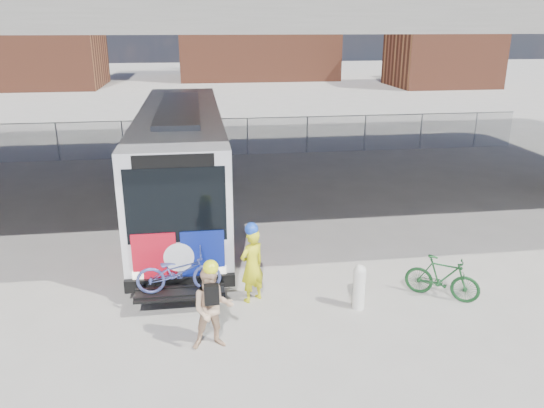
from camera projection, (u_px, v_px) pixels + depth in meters
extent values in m
plane|color=#9E9991|center=(254.00, 253.00, 15.07)|extent=(160.00, 160.00, 0.00)
cube|color=silver|center=(182.00, 158.00, 17.57)|extent=(2.55, 12.00, 3.20)
cube|color=black|center=(181.00, 136.00, 17.83)|extent=(2.61, 11.00, 1.28)
cube|color=black|center=(176.00, 205.00, 11.87)|extent=(2.24, 0.12, 1.76)
cube|color=black|center=(173.00, 161.00, 11.54)|extent=(1.78, 0.12, 0.30)
cube|color=black|center=(180.00, 282.00, 12.38)|extent=(2.55, 0.20, 0.30)
cube|color=red|center=(155.00, 258.00, 12.12)|extent=(1.00, 0.08, 1.20)
cube|color=navy|center=(203.00, 255.00, 12.27)|extent=(1.00, 0.08, 1.20)
cylinder|color=silver|center=(179.00, 257.00, 12.18)|extent=(0.70, 0.06, 0.70)
cube|color=gray|center=(179.00, 108.00, 17.03)|extent=(1.28, 7.20, 0.14)
cube|color=black|center=(180.00, 293.00, 11.91)|extent=(2.00, 0.70, 0.06)
cylinder|color=black|center=(137.00, 255.00, 13.75)|extent=(0.30, 1.00, 1.00)
cylinder|color=black|center=(226.00, 250.00, 14.06)|extent=(0.30, 1.00, 1.00)
cylinder|color=black|center=(157.00, 169.00, 21.82)|extent=(0.30, 1.00, 1.00)
cylinder|color=black|center=(214.00, 167.00, 22.12)|extent=(0.30, 1.00, 1.00)
cube|color=red|center=(131.00, 218.00, 14.04)|extent=(0.06, 2.60, 1.70)
cube|color=navy|center=(137.00, 199.00, 15.54)|extent=(0.06, 1.40, 1.70)
cube|color=red|center=(229.00, 213.00, 14.39)|extent=(0.06, 2.60, 1.70)
cube|color=navy|center=(226.00, 196.00, 15.89)|extent=(0.06, 1.40, 1.70)
imported|color=#46539A|center=(179.00, 272.00, 11.74)|extent=(1.87, 0.66, 0.98)
cube|color=#605E59|center=(238.00, 5.00, 16.65)|extent=(40.00, 16.00, 1.50)
cylinder|color=gray|center=(58.00, 142.00, 24.96)|extent=(0.06, 0.06, 1.80)
cylinder|color=gray|center=(144.00, 140.00, 25.50)|extent=(0.06, 0.06, 1.80)
cylinder|color=gray|center=(227.00, 137.00, 26.03)|extent=(0.06, 0.06, 1.80)
cylinder|color=gray|center=(307.00, 135.00, 26.57)|extent=(0.06, 0.06, 1.80)
cylinder|color=gray|center=(384.00, 133.00, 27.10)|extent=(0.06, 0.06, 1.80)
cylinder|color=gray|center=(457.00, 131.00, 27.63)|extent=(0.06, 0.06, 1.80)
plane|color=gray|center=(227.00, 137.00, 26.03)|extent=(30.00, 0.00, 30.00)
cube|color=gray|center=(227.00, 119.00, 25.73)|extent=(30.00, 0.05, 0.04)
cube|color=brown|center=(27.00, 36.00, 53.24)|extent=(14.00, 10.00, 10.00)
cube|color=brown|center=(256.00, 26.00, 62.68)|extent=(18.00, 12.00, 12.00)
cube|color=brown|center=(443.00, 46.00, 54.48)|extent=(10.00, 8.00, 8.00)
cylinder|color=white|center=(359.00, 290.00, 12.01)|extent=(0.28, 0.28, 0.94)
sphere|color=white|center=(360.00, 271.00, 11.85)|extent=(0.28, 0.28, 0.28)
imported|color=yellow|center=(252.00, 266.00, 12.22)|extent=(0.77, 0.71, 1.78)
sphere|color=blue|center=(252.00, 229.00, 11.93)|extent=(0.31, 0.31, 0.31)
imported|color=#D9AF8B|center=(212.00, 308.00, 10.43)|extent=(0.87, 0.70, 1.74)
sphere|color=#F7FF1A|center=(211.00, 267.00, 10.14)|extent=(0.30, 0.30, 0.30)
cube|color=black|center=(212.00, 294.00, 10.10)|extent=(0.29, 0.17, 0.40)
imported|color=#16451F|center=(442.00, 278.00, 12.45)|extent=(1.71, 1.39, 1.04)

